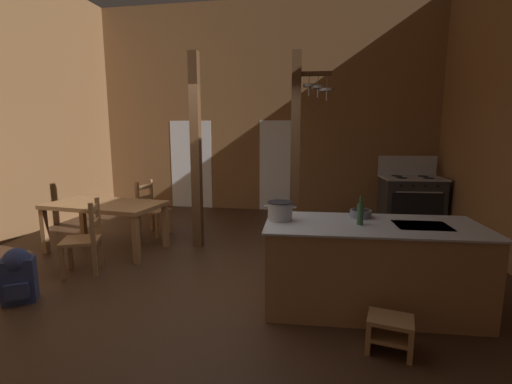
{
  "coord_description": "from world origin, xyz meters",
  "views": [
    {
      "loc": [
        1.33,
        -3.99,
        1.82
      ],
      "look_at": [
        0.54,
        0.42,
        1.06
      ],
      "focal_mm": 25.35,
      "sensor_mm": 36.0,
      "label": 1
    }
  ],
  "objects_px": {
    "kitchen_island": "(371,266)",
    "ladderback_chair_near_window": "(152,209)",
    "mixing_bowl_on_counter": "(361,214)",
    "stockpot_on_counter": "(280,211)",
    "ladderback_chair_by_post": "(85,239)",
    "bottle_tall_on_counter": "(360,213)",
    "step_stool": "(390,331)",
    "dining_table": "(105,209)",
    "stove_range": "(411,200)",
    "backpack": "(18,274)"
  },
  "relations": [
    {
      "from": "dining_table",
      "to": "mixing_bowl_on_counter",
      "type": "relative_size",
      "value": 7.84
    },
    {
      "from": "stove_range",
      "to": "dining_table",
      "type": "bearing_deg",
      "value": -153.22
    },
    {
      "from": "step_stool",
      "to": "mixing_bowl_on_counter",
      "type": "height_order",
      "value": "mixing_bowl_on_counter"
    },
    {
      "from": "kitchen_island",
      "to": "ladderback_chair_near_window",
      "type": "height_order",
      "value": "ladderback_chair_near_window"
    },
    {
      "from": "bottle_tall_on_counter",
      "to": "step_stool",
      "type": "bearing_deg",
      "value": -74.39
    },
    {
      "from": "kitchen_island",
      "to": "stockpot_on_counter",
      "type": "distance_m",
      "value": 1.09
    },
    {
      "from": "backpack",
      "to": "step_stool",
      "type": "bearing_deg",
      "value": -3.57
    },
    {
      "from": "bottle_tall_on_counter",
      "to": "kitchen_island",
      "type": "bearing_deg",
      "value": 20.06
    },
    {
      "from": "ladderback_chair_near_window",
      "to": "backpack",
      "type": "xyz_separation_m",
      "value": [
        -0.22,
        -2.68,
        -0.14
      ]
    },
    {
      "from": "dining_table",
      "to": "stockpot_on_counter",
      "type": "height_order",
      "value": "stockpot_on_counter"
    },
    {
      "from": "stove_range",
      "to": "dining_table",
      "type": "relative_size",
      "value": 0.74
    },
    {
      "from": "ladderback_chair_near_window",
      "to": "mixing_bowl_on_counter",
      "type": "relative_size",
      "value": 4.16
    },
    {
      "from": "stove_range",
      "to": "step_stool",
      "type": "height_order",
      "value": "stove_range"
    },
    {
      "from": "dining_table",
      "to": "mixing_bowl_on_counter",
      "type": "xyz_separation_m",
      "value": [
        3.65,
        -0.93,
        0.28
      ]
    },
    {
      "from": "mixing_bowl_on_counter",
      "to": "stockpot_on_counter",
      "type": "bearing_deg",
      "value": -161.67
    },
    {
      "from": "stove_range",
      "to": "ladderback_chair_by_post",
      "type": "xyz_separation_m",
      "value": [
        -4.72,
        -3.37,
        -0.03
      ]
    },
    {
      "from": "ladderback_chair_by_post",
      "to": "mixing_bowl_on_counter",
      "type": "height_order",
      "value": "mixing_bowl_on_counter"
    },
    {
      "from": "kitchen_island",
      "to": "ladderback_chair_near_window",
      "type": "xyz_separation_m",
      "value": [
        -3.46,
        2.14,
        0.01
      ]
    },
    {
      "from": "bottle_tall_on_counter",
      "to": "stove_range",
      "type": "bearing_deg",
      "value": 70.06
    },
    {
      "from": "ladderback_chair_by_post",
      "to": "stove_range",
      "type": "bearing_deg",
      "value": 35.56
    },
    {
      "from": "ladderback_chair_near_window",
      "to": "backpack",
      "type": "height_order",
      "value": "ladderback_chair_near_window"
    },
    {
      "from": "ladderback_chair_near_window",
      "to": "stockpot_on_counter",
      "type": "relative_size",
      "value": 2.82
    },
    {
      "from": "ladderback_chair_by_post",
      "to": "ladderback_chair_near_window",
      "type": "bearing_deg",
      "value": 88.98
    },
    {
      "from": "stove_range",
      "to": "step_stool",
      "type": "distance_m",
      "value": 4.64
    },
    {
      "from": "kitchen_island",
      "to": "ladderback_chair_by_post",
      "type": "distance_m",
      "value": 3.51
    },
    {
      "from": "kitchen_island",
      "to": "backpack",
      "type": "bearing_deg",
      "value": -171.68
    },
    {
      "from": "dining_table",
      "to": "ladderback_chair_by_post",
      "type": "xyz_separation_m",
      "value": [
        0.25,
        -0.86,
        -0.2
      ]
    },
    {
      "from": "stove_range",
      "to": "dining_table",
      "type": "xyz_separation_m",
      "value": [
        -4.97,
        -2.51,
        0.17
      ]
    },
    {
      "from": "kitchen_island",
      "to": "backpack",
      "type": "relative_size",
      "value": 3.71
    },
    {
      "from": "kitchen_island",
      "to": "stove_range",
      "type": "distance_m",
      "value": 3.91
    },
    {
      "from": "stove_range",
      "to": "backpack",
      "type": "xyz_separation_m",
      "value": [
        -4.91,
        -4.25,
        -0.17
      ]
    },
    {
      "from": "backpack",
      "to": "bottle_tall_on_counter",
      "type": "xyz_separation_m",
      "value": [
        3.55,
        0.49,
        0.69
      ]
    },
    {
      "from": "stockpot_on_counter",
      "to": "stove_range",
      "type": "bearing_deg",
      "value": 59.72
    },
    {
      "from": "dining_table",
      "to": "stockpot_on_counter",
      "type": "relative_size",
      "value": 5.31
    },
    {
      "from": "stockpot_on_counter",
      "to": "backpack",
      "type": "bearing_deg",
      "value": -169.04
    },
    {
      "from": "kitchen_island",
      "to": "ladderback_chair_near_window",
      "type": "relative_size",
      "value": 2.33
    },
    {
      "from": "stove_range",
      "to": "bottle_tall_on_counter",
      "type": "height_order",
      "value": "stove_range"
    },
    {
      "from": "dining_table",
      "to": "step_stool",
      "type": "bearing_deg",
      "value": -27.35
    },
    {
      "from": "ladderback_chair_near_window",
      "to": "stockpot_on_counter",
      "type": "xyz_separation_m",
      "value": [
        2.52,
        -2.15,
        0.54
      ]
    },
    {
      "from": "stove_range",
      "to": "dining_table",
      "type": "distance_m",
      "value": 5.57
    },
    {
      "from": "kitchen_island",
      "to": "mixing_bowl_on_counter",
      "type": "distance_m",
      "value": 0.57
    },
    {
      "from": "stove_range",
      "to": "ladderback_chair_near_window",
      "type": "xyz_separation_m",
      "value": [
        -4.69,
        -1.57,
        -0.03
      ]
    },
    {
      "from": "mixing_bowl_on_counter",
      "to": "stove_range",
      "type": "bearing_deg",
      "value": 68.94
    },
    {
      "from": "ladderback_chair_near_window",
      "to": "ladderback_chair_by_post",
      "type": "bearing_deg",
      "value": -91.02
    },
    {
      "from": "step_stool",
      "to": "backpack",
      "type": "xyz_separation_m",
      "value": [
        -3.75,
        0.23,
        0.14
      ]
    },
    {
      "from": "step_stool",
      "to": "stove_range",
      "type": "bearing_deg",
      "value": 75.47
    },
    {
      "from": "ladderback_chair_near_window",
      "to": "ladderback_chair_by_post",
      "type": "xyz_separation_m",
      "value": [
        -0.03,
        -1.8,
        0.0
      ]
    },
    {
      "from": "step_stool",
      "to": "bottle_tall_on_counter",
      "type": "relative_size",
      "value": 1.43
    },
    {
      "from": "mixing_bowl_on_counter",
      "to": "ladderback_chair_near_window",
      "type": "bearing_deg",
      "value": 150.99
    },
    {
      "from": "kitchen_island",
      "to": "dining_table",
      "type": "relative_size",
      "value": 1.24
    }
  ]
}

